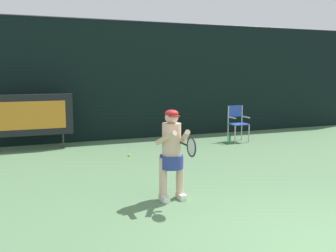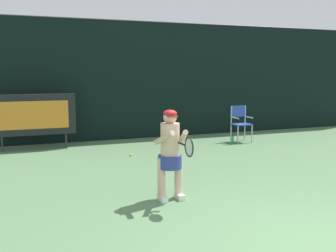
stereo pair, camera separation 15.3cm
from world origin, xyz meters
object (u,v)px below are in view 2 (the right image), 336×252
Objects in this scene: umpire_chair at (240,121)px; water_bottle at (233,140)px; tennis_racket at (188,147)px; scoreboard at (34,115)px; tennis_player at (170,151)px; tennis_ball_loose at (131,155)px.

umpire_chair reaches higher than water_bottle.
umpire_chair is 1.79× the size of tennis_racket.
tennis_player is (1.95, -5.20, -0.13)m from scoreboard.
umpire_chair is 4.08× the size of water_bottle.
tennis_racket is (2.06, -5.70, 0.02)m from scoreboard.
water_bottle is 3.90× the size of tennis_ball_loose.
scoreboard is 5.56m from tennis_player.
scoreboard is 5.64m from water_bottle.
tennis_player reaches higher than tennis_racket.
umpire_chair reaches higher than tennis_ball_loose.
scoreboard reaches higher than umpire_chair.
tennis_player is (-3.51, -4.06, 0.70)m from water_bottle.
umpire_chair is 0.72× the size of tennis_player.
umpire_chair is 3.78m from tennis_ball_loose.
scoreboard reaches higher than tennis_racket.
tennis_ball_loose is at bearing 97.81° from tennis_racket.
scoreboard is 32.35× the size of tennis_ball_loose.
umpire_chair is at bearing 30.51° from water_bottle.
tennis_ball_loose is (2.21, -1.74, -0.91)m from scoreboard.
scoreboard is at bearing 119.91° from tennis_racket.
scoreboard is 8.30× the size of water_bottle.
tennis_player is (-3.90, -4.29, 0.20)m from umpire_chair.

